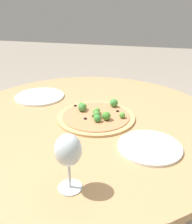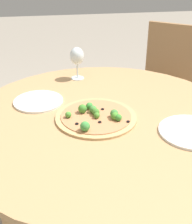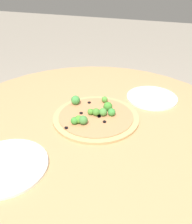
{
  "view_description": "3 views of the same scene",
  "coord_description": "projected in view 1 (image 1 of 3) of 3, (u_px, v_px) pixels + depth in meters",
  "views": [
    {
      "loc": [
        -0.98,
        -0.27,
        1.26
      ],
      "look_at": [
        0.0,
        -0.04,
        0.79
      ],
      "focal_mm": 40.0,
      "sensor_mm": 36.0,
      "label": 1
    },
    {
      "loc": [
        1.15,
        -0.22,
        1.42
      ],
      "look_at": [
        0.0,
        -0.04,
        0.79
      ],
      "focal_mm": 50.0,
      "sensor_mm": 36.0,
      "label": 2
    },
    {
      "loc": [
        -0.27,
        0.77,
        1.31
      ],
      "look_at": [
        0.0,
        -0.04,
        0.79
      ],
      "focal_mm": 40.0,
      "sensor_mm": 36.0,
      "label": 3
    }
  ],
  "objects": [
    {
      "name": "pizza",
      "position": [
        96.0,
        116.0,
        1.12
      ],
      "size": [
        0.35,
        0.35,
        0.05
      ],
      "color": "tan",
      "rests_on": "dining_table"
    },
    {
      "name": "wine_glass",
      "position": [
        68.0,
        152.0,
        0.66
      ],
      "size": [
        0.08,
        0.08,
        0.18
      ],
      "color": "silver",
      "rests_on": "dining_table"
    },
    {
      "name": "plate_near",
      "position": [
        40.0,
        96.0,
        1.35
      ],
      "size": [
        0.26,
        0.26,
        0.01
      ],
      "color": "white",
      "rests_on": "dining_table"
    },
    {
      "name": "dining_table",
      "position": [
        88.0,
        131.0,
        1.16
      ],
      "size": [
        1.24,
        1.24,
        0.76
      ],
      "color": "tan",
      "rests_on": "ground_plane"
    },
    {
      "name": "plate_far",
      "position": [
        150.0,
        147.0,
        0.9
      ],
      "size": [
        0.23,
        0.23,
        0.01
      ],
      "color": "white",
      "rests_on": "dining_table"
    }
  ]
}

